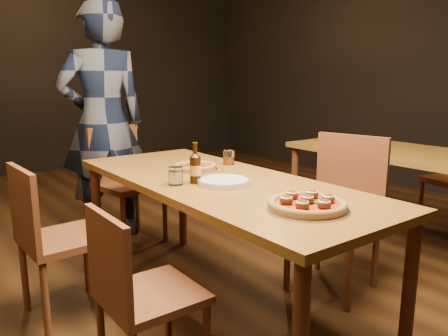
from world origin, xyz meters
TOP-DOWN VIEW (x-y plane):
  - ground at (0.00, 0.00)m, footprint 9.00×9.00m
  - table_main at (0.00, 0.00)m, footprint 0.80×2.00m
  - table_right at (1.70, -0.20)m, footprint 0.80×2.00m
  - chair_main_nw at (-0.60, -0.34)m, footprint 0.38×0.38m
  - chair_main_sw at (-0.71, 0.44)m, footprint 0.43×0.43m
  - chair_main_e at (0.69, -0.24)m, footprint 0.55×0.55m
  - chair_end at (0.04, 1.25)m, footprint 0.51×0.51m
  - pizza_meatball at (-0.04, -0.67)m, footprint 0.35×0.35m
  - pizza_margherita at (0.04, 0.29)m, footprint 0.27×0.27m
  - plate_stack at (-0.04, -0.11)m, footprint 0.27×0.27m
  - beer_bottle at (-0.15, -0.00)m, footprint 0.06×0.06m
  - water_glass at (-0.25, 0.03)m, footprint 0.07×0.07m
  - amber_glass at (0.30, 0.30)m, footprint 0.07×0.07m
  - diner at (-0.05, 1.50)m, footprint 0.74×0.54m

SIDE VIEW (x-z plane):
  - ground at x=0.00m, z-range 0.00..0.00m
  - chair_main_nw at x=-0.60m, z-range 0.00..0.82m
  - chair_main_sw at x=-0.71m, z-range 0.00..0.89m
  - chair_end at x=0.04m, z-range 0.00..0.96m
  - chair_main_e at x=0.69m, z-range 0.00..0.99m
  - table_main at x=0.00m, z-range 0.30..1.05m
  - table_right at x=1.70m, z-range 0.30..1.05m
  - plate_stack at x=-0.04m, z-range 0.75..0.78m
  - pizza_margherita at x=0.04m, z-range 0.75..0.78m
  - pizza_meatball at x=-0.04m, z-range 0.74..0.81m
  - amber_glass at x=0.30m, z-range 0.75..0.84m
  - water_glass at x=-0.25m, z-range 0.75..0.84m
  - beer_bottle at x=-0.15m, z-range 0.72..0.93m
  - diner at x=-0.05m, z-range 0.00..1.88m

